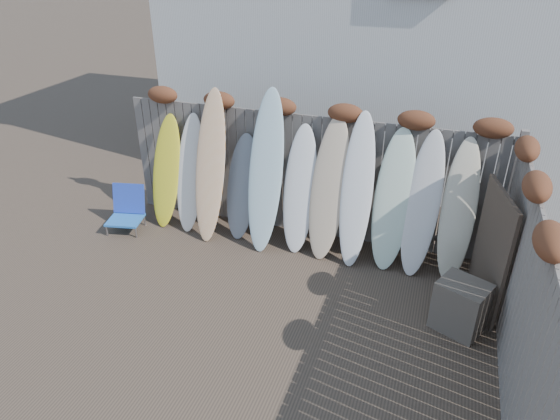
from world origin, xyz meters
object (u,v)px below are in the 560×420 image
(surfboard_0, at_px, (166,172))
(beach_chair, at_px, (127,209))
(wooden_crate, at_px, (461,306))
(lattice_panel, at_px, (491,251))

(surfboard_0, bearing_deg, beach_chair, -138.28)
(wooden_crate, distance_m, surfboard_0, 4.97)
(lattice_panel, height_order, surfboard_0, surfboard_0)
(surfboard_0, bearing_deg, lattice_panel, -3.91)
(beach_chair, distance_m, surfboard_0, 0.92)
(wooden_crate, xyz_separation_m, surfboard_0, (-4.78, 1.26, 0.58))
(wooden_crate, bearing_deg, beach_chair, 171.23)
(beach_chair, distance_m, wooden_crate, 5.40)
(beach_chair, xyz_separation_m, wooden_crate, (5.34, -0.82, -0.00))
(beach_chair, xyz_separation_m, surfboard_0, (0.56, 0.44, 0.58))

